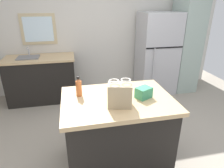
# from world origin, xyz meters

# --- Properties ---
(ground) EXTENTS (6.41, 6.41, 0.00)m
(ground) POSITION_xyz_m (0.00, 0.00, 0.00)
(ground) COLOR #9E9384
(back_wall) EXTENTS (5.34, 0.13, 2.78)m
(back_wall) POSITION_xyz_m (-0.02, 2.22, 1.39)
(back_wall) COLOR silver
(back_wall) RESTS_ON ground
(kitchen_island) EXTENTS (1.24, 0.89, 0.91)m
(kitchen_island) POSITION_xyz_m (-0.19, -0.18, 0.46)
(kitchen_island) COLOR black
(kitchen_island) RESTS_ON ground
(refrigerator) EXTENTS (0.79, 0.71, 1.73)m
(refrigerator) POSITION_xyz_m (1.16, 1.81, 0.86)
(refrigerator) COLOR #B7B7BC
(refrigerator) RESTS_ON ground
(tall_cabinet) EXTENTS (0.49, 0.64, 2.27)m
(tall_cabinet) POSITION_xyz_m (1.82, 1.81, 1.14)
(tall_cabinet) COLOR #9EB2A8
(tall_cabinet) RESTS_ON ground
(sink_counter) EXTENTS (1.34, 0.65, 1.10)m
(sink_counter) POSITION_xyz_m (-1.29, 1.84, 0.47)
(sink_counter) COLOR black
(sink_counter) RESTS_ON ground
(shopping_bag) EXTENTS (0.27, 0.22, 0.29)m
(shopping_bag) POSITION_xyz_m (-0.21, -0.34, 1.04)
(shopping_bag) COLOR tan
(shopping_bag) RESTS_ON kitchen_island
(small_box) EXTENTS (0.21, 0.19, 0.12)m
(small_box) POSITION_xyz_m (0.10, -0.22, 0.98)
(small_box) COLOR #388E66
(small_box) RESTS_ON kitchen_island
(bottle) EXTENTS (0.07, 0.07, 0.24)m
(bottle) POSITION_xyz_m (-0.60, -0.02, 1.02)
(bottle) COLOR #C66633
(bottle) RESTS_ON kitchen_island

